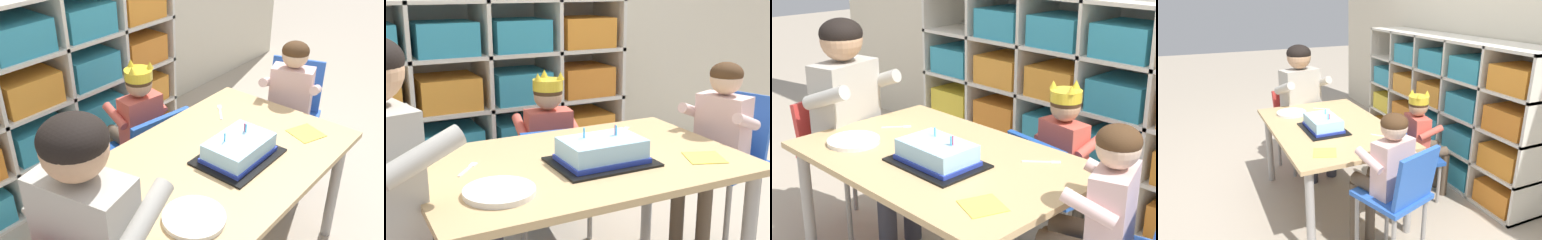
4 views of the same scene
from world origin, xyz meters
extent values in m
cube|color=silver|center=(-0.21, 1.27, 0.55)|extent=(1.94, 0.01, 1.11)
cube|color=silver|center=(-0.41, 1.10, 0.55)|extent=(0.02, 0.37, 1.11)
cube|color=silver|center=(-0.02, 1.10, 0.55)|extent=(0.02, 0.37, 1.11)
cube|color=silver|center=(0.36, 1.10, 0.55)|extent=(0.02, 0.37, 1.11)
cube|color=silver|center=(0.75, 1.10, 0.55)|extent=(0.02, 0.37, 1.11)
cube|color=silver|center=(-0.21, 1.10, 0.01)|extent=(1.94, 0.37, 0.02)
cube|color=silver|center=(-0.21, 1.10, 0.28)|extent=(1.94, 0.37, 0.02)
cube|color=silver|center=(-0.21, 1.10, 0.55)|extent=(1.94, 0.37, 0.02)
cube|color=silver|center=(-0.21, 1.10, 0.82)|extent=(1.94, 0.37, 0.02)
cube|color=silver|center=(-0.21, 1.10, 1.10)|extent=(1.94, 0.37, 0.02)
cube|color=orange|center=(-0.21, 1.08, 0.10)|extent=(0.30, 0.29, 0.16)
cube|color=teal|center=(0.17, 1.08, 0.10)|extent=(0.30, 0.29, 0.16)
cube|color=orange|center=(0.55, 1.08, 0.10)|extent=(0.30, 0.29, 0.16)
cube|color=teal|center=(-0.21, 1.08, 0.37)|extent=(0.30, 0.29, 0.16)
cube|color=teal|center=(0.17, 1.08, 0.37)|extent=(0.30, 0.29, 0.16)
cube|color=orange|center=(0.55, 1.08, 0.37)|extent=(0.30, 0.29, 0.16)
cube|color=orange|center=(-0.21, 1.08, 0.64)|extent=(0.30, 0.29, 0.16)
cube|color=teal|center=(0.17, 1.08, 0.64)|extent=(0.30, 0.29, 0.16)
cube|color=orange|center=(0.55, 1.08, 0.64)|extent=(0.30, 0.29, 0.16)
cube|color=teal|center=(-0.21, 1.08, 0.92)|extent=(0.30, 0.29, 0.16)
cube|color=teal|center=(0.17, 1.08, 0.92)|extent=(0.30, 0.29, 0.16)
cube|color=orange|center=(0.55, 1.08, 0.92)|extent=(0.30, 0.29, 0.16)
cube|color=tan|center=(0.00, 0.00, 0.57)|extent=(1.13, 0.74, 0.02)
cylinder|color=#9E9993|center=(-0.51, 0.31, 0.28)|extent=(0.05, 0.05, 0.56)
cylinder|color=#9E9993|center=(0.51, 0.31, 0.28)|extent=(0.05, 0.05, 0.56)
cube|color=#1E4CA8|center=(0.14, 0.59, 0.31)|extent=(0.41, 0.36, 0.03)
cube|color=#1E4CA8|center=(0.12, 0.45, 0.44)|extent=(0.35, 0.10, 0.24)
cylinder|color=gray|center=(0.32, 0.69, 0.15)|extent=(0.02, 0.02, 0.30)
cylinder|color=gray|center=(0.00, 0.74, 0.15)|extent=(0.02, 0.02, 0.30)
cylinder|color=gray|center=(0.28, 0.45, 0.15)|extent=(0.02, 0.02, 0.30)
cylinder|color=gray|center=(-0.03, 0.49, 0.15)|extent=(0.02, 0.02, 0.30)
cube|color=#D15647|center=(0.14, 0.60, 0.47)|extent=(0.22, 0.14, 0.29)
sphere|color=tan|center=(0.14, 0.60, 0.68)|extent=(0.13, 0.13, 0.13)
ellipsoid|color=#472D19|center=(0.14, 0.60, 0.70)|extent=(0.14, 0.14, 0.10)
cylinder|color=yellow|center=(0.14, 0.60, 0.73)|extent=(0.14, 0.14, 0.05)
cone|color=yellow|center=(0.15, 0.66, 0.78)|extent=(0.04, 0.04, 0.04)
cone|color=yellow|center=(0.19, 0.57, 0.78)|extent=(0.04, 0.04, 0.04)
cone|color=yellow|center=(0.09, 0.58, 0.78)|extent=(0.04, 0.04, 0.04)
cylinder|color=brown|center=(0.22, 0.70, 0.35)|extent=(0.10, 0.22, 0.07)
cylinder|color=brown|center=(0.09, 0.72, 0.35)|extent=(0.10, 0.22, 0.07)
cylinder|color=brown|center=(0.23, 0.80, 0.16)|extent=(0.06, 0.06, 0.32)
cylinder|color=brown|center=(0.11, 0.82, 0.16)|extent=(0.06, 0.06, 0.32)
cylinder|color=#D15647|center=(0.27, 0.63, 0.53)|extent=(0.07, 0.18, 0.10)
cylinder|color=#D15647|center=(0.02, 0.66, 0.53)|extent=(0.07, 0.18, 0.10)
cylinder|color=#33333D|center=(-0.49, -0.06, 0.46)|extent=(0.32, 0.17, 0.10)
cylinder|color=#33333D|center=(-0.53, 0.12, 0.46)|extent=(0.32, 0.17, 0.10)
cylinder|color=#B2ADA3|center=(-0.56, -0.16, 0.73)|extent=(0.26, 0.12, 0.14)
cube|color=blue|center=(0.71, 0.07, 0.43)|extent=(0.40, 0.38, 0.03)
cube|color=blue|center=(0.85, 0.11, 0.58)|extent=(0.14, 0.28, 0.28)
cylinder|color=gray|center=(0.55, 0.14, 0.21)|extent=(0.02, 0.02, 0.42)
cylinder|color=gray|center=(0.62, -0.09, 0.21)|extent=(0.02, 0.02, 0.42)
cylinder|color=gray|center=(0.79, 0.22, 0.21)|extent=(0.02, 0.02, 0.42)
cylinder|color=gray|center=(0.87, -0.01, 0.21)|extent=(0.02, 0.02, 0.42)
cube|color=beige|center=(0.71, 0.07, 0.59)|extent=(0.17, 0.23, 0.29)
sphere|color=#DBB293|center=(0.71, 0.07, 0.80)|extent=(0.13, 0.13, 0.13)
ellipsoid|color=#472D19|center=(0.71, 0.07, 0.82)|extent=(0.14, 0.14, 0.10)
cylinder|color=brown|center=(0.59, 0.09, 0.47)|extent=(0.22, 0.13, 0.07)
cylinder|color=brown|center=(0.63, -0.03, 0.47)|extent=(0.22, 0.13, 0.07)
cylinder|color=brown|center=(0.49, 0.06, 0.22)|extent=(0.06, 0.06, 0.44)
cylinder|color=brown|center=(0.53, -0.06, 0.22)|extent=(0.06, 0.06, 0.44)
cylinder|color=beige|center=(0.63, 0.17, 0.65)|extent=(0.18, 0.10, 0.10)
cylinder|color=beige|center=(0.70, -0.07, 0.65)|extent=(0.18, 0.10, 0.10)
cube|color=black|center=(0.05, -0.06, 0.59)|extent=(0.34, 0.25, 0.01)
cube|color=#9ED1EF|center=(0.05, -0.06, 0.63)|extent=(0.27, 0.18, 0.08)
cube|color=#283DB2|center=(0.05, -0.06, 0.60)|extent=(0.28, 0.19, 0.02)
cylinder|color=#4CB2E5|center=(0.11, -0.05, 0.69)|extent=(0.01, 0.01, 0.04)
cylinder|color=#E54C66|center=(0.11, -0.04, 0.69)|extent=(0.01, 0.01, 0.04)
cylinder|color=#4CB2E5|center=(0.00, -0.03, 0.69)|extent=(0.01, 0.01, 0.04)
cylinder|color=white|center=(-0.35, -0.16, 0.59)|extent=(0.21, 0.21, 0.02)
cube|color=#F4DB4C|center=(0.40, -0.18, 0.59)|extent=(0.17, 0.17, 0.00)
cube|color=white|center=(0.30, 0.21, 0.59)|extent=(0.09, 0.08, 0.00)
cube|color=white|center=(0.35, 0.26, 0.59)|extent=(0.04, 0.04, 0.00)
cube|color=white|center=(-0.39, 0.06, 0.59)|extent=(0.07, 0.08, 0.00)
cube|color=white|center=(-0.35, 0.12, 0.59)|extent=(0.04, 0.04, 0.00)
camera|label=1|loc=(-1.21, -0.89, 1.59)|focal=41.71mm
camera|label=2|loc=(-0.77, -1.50, 1.18)|focal=47.76mm
camera|label=3|loc=(1.45, -1.29, 1.39)|focal=50.95mm
camera|label=4|loc=(2.10, -0.79, 1.40)|focal=33.44mm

